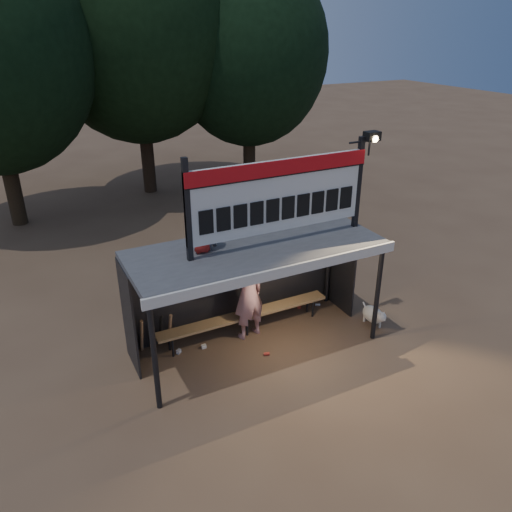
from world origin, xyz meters
The scene contains 12 objects.
ground centered at (0.00, 0.00, 0.00)m, with size 80.00×80.00×0.00m, color #4E3827.
player centered at (0.03, 0.41, 1.03)m, with size 0.75×0.49×2.07m, color silver.
child_a centered at (-0.89, 0.34, 2.81)m, with size 0.48×0.37×0.99m, color slate.
child_b centered at (-1.03, 0.23, 2.74)m, with size 0.41×0.27×0.84m, color #A21D19.
dugout_shelter centered at (0.00, 0.24, 1.85)m, with size 5.10×2.08×2.32m.
scoreboard_assembly centered at (0.56, -0.01, 3.32)m, with size 4.10×0.27×1.99m.
bench centered at (0.00, 0.55, 0.43)m, with size 4.00×0.35×0.48m.
tree_mid centered at (1.00, 11.50, 6.17)m, with size 7.22×7.22×10.36m.
tree_right centered at (5.00, 10.50, 5.19)m, with size 6.08×6.08×8.72m.
dog centered at (2.72, -0.52, 0.28)m, with size 0.36×0.81×0.49m.
bats centered at (-1.92, 0.82, 0.43)m, with size 0.68×0.35×0.84m.
litter centered at (0.20, 0.43, 0.04)m, with size 3.77×1.42×0.08m.
Camera 1 is at (-3.99, -7.88, 6.28)m, focal length 35.00 mm.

